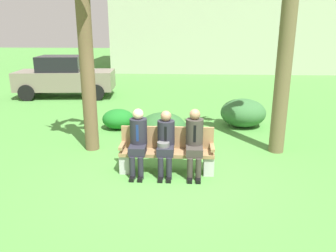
{
  "coord_description": "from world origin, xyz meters",
  "views": [
    {
      "loc": [
        0.3,
        -6.02,
        2.84
      ],
      "look_at": [
        -0.08,
        0.61,
        0.85
      ],
      "focal_mm": 35.8,
      "sensor_mm": 36.0,
      "label": 1
    }
  ],
  "objects_px": {
    "seated_man_right": "(194,139)",
    "shrub_far_lawn": "(243,113)",
    "shrub_near_bench": "(163,128)",
    "shrub_mid_lawn": "(118,119)",
    "parked_car_near": "(65,77)",
    "seated_man_middle": "(166,140)",
    "park_bench": "(167,151)",
    "seated_man_left": "(138,138)"
  },
  "relations": [
    {
      "from": "seated_man_right",
      "to": "shrub_far_lawn",
      "type": "relative_size",
      "value": 1.0
    },
    {
      "from": "shrub_mid_lawn",
      "to": "parked_car_near",
      "type": "height_order",
      "value": "parked_car_near"
    },
    {
      "from": "seated_man_left",
      "to": "park_bench",
      "type": "bearing_deg",
      "value": 12.55
    },
    {
      "from": "shrub_far_lawn",
      "to": "parked_car_near",
      "type": "height_order",
      "value": "parked_car_near"
    },
    {
      "from": "park_bench",
      "to": "shrub_near_bench",
      "type": "distance_m",
      "value": 1.79
    },
    {
      "from": "shrub_far_lawn",
      "to": "seated_man_right",
      "type": "bearing_deg",
      "value": -113.53
    },
    {
      "from": "seated_man_middle",
      "to": "shrub_far_lawn",
      "type": "distance_m",
      "value": 4.0
    },
    {
      "from": "seated_man_left",
      "to": "shrub_far_lawn",
      "type": "distance_m",
      "value": 4.3
    },
    {
      "from": "shrub_near_bench",
      "to": "shrub_far_lawn",
      "type": "relative_size",
      "value": 0.92
    },
    {
      "from": "park_bench",
      "to": "seated_man_left",
      "type": "height_order",
      "value": "seated_man_left"
    },
    {
      "from": "parked_car_near",
      "to": "shrub_mid_lawn",
      "type": "bearing_deg",
      "value": -54.69
    },
    {
      "from": "shrub_near_bench",
      "to": "parked_car_near",
      "type": "xyz_separation_m",
      "value": [
        -4.44,
        5.45,
        0.46
      ]
    },
    {
      "from": "seated_man_middle",
      "to": "shrub_mid_lawn",
      "type": "height_order",
      "value": "seated_man_middle"
    },
    {
      "from": "shrub_far_lawn",
      "to": "park_bench",
      "type": "bearing_deg",
      "value": -121.65
    },
    {
      "from": "seated_man_right",
      "to": "shrub_far_lawn",
      "type": "height_order",
      "value": "seated_man_right"
    },
    {
      "from": "park_bench",
      "to": "parked_car_near",
      "type": "height_order",
      "value": "parked_car_near"
    },
    {
      "from": "park_bench",
      "to": "seated_man_left",
      "type": "bearing_deg",
      "value": -167.45
    },
    {
      "from": "seated_man_right",
      "to": "seated_man_middle",
      "type": "bearing_deg",
      "value": -178.97
    },
    {
      "from": "seated_man_left",
      "to": "shrub_near_bench",
      "type": "distance_m",
      "value": 1.96
    },
    {
      "from": "park_bench",
      "to": "parked_car_near",
      "type": "distance_m",
      "value": 8.61
    },
    {
      "from": "shrub_near_bench",
      "to": "seated_man_left",
      "type": "bearing_deg",
      "value": -100.16
    },
    {
      "from": "seated_man_right",
      "to": "park_bench",
      "type": "bearing_deg",
      "value": 167.09
    },
    {
      "from": "shrub_near_bench",
      "to": "shrub_mid_lawn",
      "type": "xyz_separation_m",
      "value": [
        -1.36,
        1.09,
        -0.09
      ]
    },
    {
      "from": "park_bench",
      "to": "shrub_far_lawn",
      "type": "xyz_separation_m",
      "value": [
        2.03,
        3.29,
        -0.01
      ]
    },
    {
      "from": "seated_man_middle",
      "to": "shrub_near_bench",
      "type": "distance_m",
      "value": 1.95
    },
    {
      "from": "shrub_mid_lawn",
      "to": "shrub_far_lawn",
      "type": "distance_m",
      "value": 3.63
    },
    {
      "from": "seated_man_left",
      "to": "shrub_mid_lawn",
      "type": "height_order",
      "value": "seated_man_left"
    },
    {
      "from": "seated_man_right",
      "to": "shrub_near_bench",
      "type": "height_order",
      "value": "seated_man_right"
    },
    {
      "from": "seated_man_middle",
      "to": "seated_man_left",
      "type": "bearing_deg",
      "value": 179.03
    },
    {
      "from": "seated_man_middle",
      "to": "shrub_near_bench",
      "type": "height_order",
      "value": "seated_man_middle"
    },
    {
      "from": "park_bench",
      "to": "shrub_far_lawn",
      "type": "relative_size",
      "value": 1.43
    },
    {
      "from": "seated_man_right",
      "to": "shrub_near_bench",
      "type": "xyz_separation_m",
      "value": [
        -0.76,
        1.9,
        -0.36
      ]
    },
    {
      "from": "park_bench",
      "to": "seated_man_left",
      "type": "xyz_separation_m",
      "value": [
        -0.56,
        -0.13,
        0.31
      ]
    },
    {
      "from": "park_bench",
      "to": "seated_man_middle",
      "type": "distance_m",
      "value": 0.32
    },
    {
      "from": "park_bench",
      "to": "shrub_far_lawn",
      "type": "height_order",
      "value": "park_bench"
    },
    {
      "from": "park_bench",
      "to": "parked_car_near",
      "type": "bearing_deg",
      "value": 122.87
    },
    {
      "from": "park_bench",
      "to": "seated_man_right",
      "type": "height_order",
      "value": "seated_man_right"
    },
    {
      "from": "park_bench",
      "to": "seated_man_right",
      "type": "distance_m",
      "value": 0.64
    },
    {
      "from": "shrub_mid_lawn",
      "to": "parked_car_near",
      "type": "bearing_deg",
      "value": 125.31
    },
    {
      "from": "parked_car_near",
      "to": "seated_man_left",
      "type": "bearing_deg",
      "value": -60.81
    },
    {
      "from": "shrub_mid_lawn",
      "to": "seated_man_left",
      "type": "bearing_deg",
      "value": -71.22
    },
    {
      "from": "parked_car_near",
      "to": "shrub_near_bench",
      "type": "bearing_deg",
      "value": -50.79
    }
  ]
}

